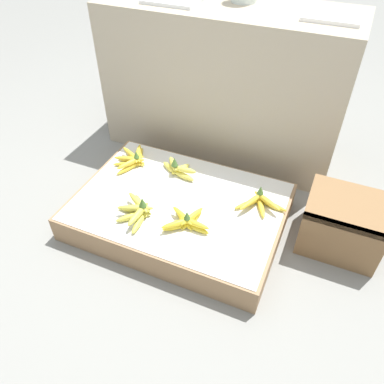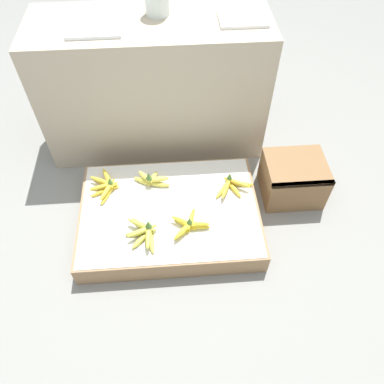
# 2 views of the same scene
# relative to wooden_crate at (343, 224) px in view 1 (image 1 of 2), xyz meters

# --- Properties ---
(ground_plane) EXTENTS (10.00, 10.00, 0.00)m
(ground_plane) POSITION_rel_wooden_crate_xyz_m (-0.75, -0.17, -0.13)
(ground_plane) COLOR gray
(display_platform) EXTENTS (1.01, 0.72, 0.14)m
(display_platform) POSITION_rel_wooden_crate_xyz_m (-0.75, -0.17, -0.06)
(display_platform) COLOR #997551
(display_platform) RESTS_ON ground_plane
(back_vendor_table) EXTENTS (1.36, 0.52, 0.84)m
(back_vendor_table) POSITION_rel_wooden_crate_xyz_m (-0.80, 0.57, 0.29)
(back_vendor_table) COLOR tan
(back_vendor_table) RESTS_ON ground_plane
(wooden_crate) EXTENTS (0.35, 0.30, 0.25)m
(wooden_crate) POSITION_rel_wooden_crate_xyz_m (0.00, 0.00, 0.00)
(wooden_crate) COLOR olive
(wooden_crate) RESTS_ON ground_plane
(banana_bunch_front_midleft) EXTENTS (0.18, 0.24, 0.11)m
(banana_bunch_front_midleft) POSITION_rel_wooden_crate_xyz_m (-0.88, -0.34, 0.04)
(banana_bunch_front_midleft) COLOR gold
(banana_bunch_front_midleft) RESTS_ON display_platform
(banana_bunch_front_midright) EXTENTS (0.21, 0.20, 0.09)m
(banana_bunch_front_midright) POSITION_rel_wooden_crate_xyz_m (-0.65, -0.31, 0.04)
(banana_bunch_front_midright) COLOR yellow
(banana_bunch_front_midright) RESTS_ON display_platform
(banana_bunch_middle_left) EXTENTS (0.18, 0.27, 0.09)m
(banana_bunch_middle_left) POSITION_rel_wooden_crate_xyz_m (-1.11, 0.00, 0.04)
(banana_bunch_middle_left) COLOR gold
(banana_bunch_middle_left) RESTS_ON display_platform
(banana_bunch_middle_midleft) EXTENTS (0.22, 0.13, 0.11)m
(banana_bunch_middle_midleft) POSITION_rel_wooden_crate_xyz_m (-0.85, 0.02, 0.04)
(banana_bunch_middle_midleft) COLOR #DBCC4C
(banana_bunch_middle_midleft) RESTS_ON display_platform
(banana_bunch_middle_right) EXTENTS (0.24, 0.18, 0.10)m
(banana_bunch_middle_right) POSITION_rel_wooden_crate_xyz_m (-0.38, -0.05, 0.04)
(banana_bunch_middle_right) COLOR gold
(banana_bunch_middle_right) RESTS_ON display_platform
(foam_tray_white) EXTENTS (0.26, 0.21, 0.02)m
(foam_tray_white) POSITION_rel_wooden_crate_xyz_m (-0.30, 0.55, 0.72)
(foam_tray_white) COLOR white
(foam_tray_white) RESTS_ON back_vendor_table
(foam_tray_dark) EXTENTS (0.28, 0.19, 0.02)m
(foam_tray_dark) POSITION_rel_wooden_crate_xyz_m (-1.08, 0.49, 0.72)
(foam_tray_dark) COLOR white
(foam_tray_dark) RESTS_ON back_vendor_table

